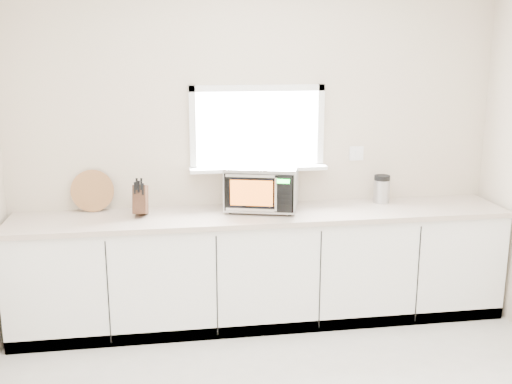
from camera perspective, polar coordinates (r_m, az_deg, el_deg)
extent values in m
cube|color=beige|center=(4.94, 0.09, 3.80)|extent=(4.00, 0.02, 2.70)
cube|color=white|center=(4.89, 0.12, 6.08)|extent=(1.00, 0.02, 0.60)
cube|color=white|center=(4.88, 0.24, 2.26)|extent=(1.12, 0.16, 0.03)
cube|color=white|center=(4.85, 0.15, 9.87)|extent=(1.10, 0.04, 0.05)
cube|color=white|center=(4.93, 0.14, 2.31)|extent=(1.10, 0.04, 0.05)
cube|color=white|center=(4.83, -6.05, 5.90)|extent=(0.05, 0.04, 0.70)
cube|color=white|center=(4.99, 6.15, 6.15)|extent=(0.05, 0.04, 0.70)
cube|color=white|center=(5.13, 9.54, 3.65)|extent=(0.12, 0.01, 0.12)
cube|color=white|center=(4.89, 0.64, -7.36)|extent=(3.92, 0.60, 0.88)
cube|color=beige|center=(4.74, 0.67, -2.19)|extent=(3.92, 0.64, 0.04)
cylinder|color=black|center=(4.70, -2.50, -1.96)|extent=(0.03, 0.03, 0.02)
cylinder|color=black|center=(5.02, -1.86, -0.96)|extent=(0.03, 0.03, 0.02)
cylinder|color=black|center=(4.65, 3.20, -2.15)|extent=(0.03, 0.03, 0.02)
cylinder|color=black|center=(4.97, 3.48, -1.12)|extent=(0.03, 0.03, 0.02)
cube|color=#AAACB1|center=(4.79, 0.58, 0.50)|extent=(0.65, 0.56, 0.33)
cube|color=black|center=(4.58, 0.26, -0.11)|extent=(0.52, 0.16, 0.29)
cube|color=orange|center=(4.58, -0.44, -0.11)|extent=(0.32, 0.10, 0.20)
cylinder|color=silver|center=(4.54, 1.90, -0.23)|extent=(0.02, 0.02, 0.26)
cube|color=black|center=(4.56, 2.62, -0.19)|extent=(0.13, 0.04, 0.29)
cube|color=#19FF33|center=(4.53, 2.63, 1.03)|extent=(0.09, 0.03, 0.03)
cube|color=silver|center=(4.75, 0.58, 2.52)|extent=(0.65, 0.56, 0.01)
cube|color=#442718|center=(4.70, -10.95, -0.71)|extent=(0.12, 0.22, 0.26)
cube|color=black|center=(4.63, -11.46, 0.38)|extent=(0.02, 0.04, 0.09)
cube|color=black|center=(4.62, -11.10, 0.50)|extent=(0.02, 0.04, 0.09)
cube|color=black|center=(4.62, -10.72, 0.26)|extent=(0.02, 0.04, 0.09)
cube|color=black|center=(4.62, -11.30, 0.74)|extent=(0.02, 0.04, 0.09)
cube|color=black|center=(4.62, -10.86, 0.75)|extent=(0.02, 0.04, 0.09)
cylinder|color=#946239|center=(4.91, -15.32, 0.12)|extent=(0.33, 0.08, 0.33)
cylinder|color=#AAACB1|center=(5.13, 11.87, 0.07)|extent=(0.16, 0.16, 0.19)
cylinder|color=black|center=(5.11, 11.93, 1.37)|extent=(0.16, 0.16, 0.05)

